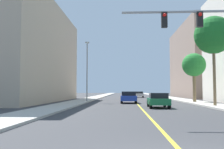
{
  "coord_description": "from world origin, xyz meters",
  "views": [
    {
      "loc": [
        -1.49,
        -5.8,
        1.63
      ],
      "look_at": [
        -2.73,
        19.21,
        3.17
      ],
      "focal_mm": 40.69,
      "sensor_mm": 36.0,
      "label": 1
    }
  ],
  "objects_px": {
    "palm_mid": "(213,35)",
    "car_silver": "(139,94)",
    "car_green": "(158,100)",
    "car_blue": "(129,97)",
    "street_lamp": "(87,68)",
    "palm_far": "(194,65)"
  },
  "relations": [
    {
      "from": "palm_mid",
      "to": "car_green",
      "type": "distance_m",
      "value": 8.54
    },
    {
      "from": "car_green",
      "to": "street_lamp",
      "type": "bearing_deg",
      "value": 127.29
    },
    {
      "from": "car_silver",
      "to": "car_blue",
      "type": "bearing_deg",
      "value": -94.35
    },
    {
      "from": "palm_far",
      "to": "car_silver",
      "type": "distance_m",
      "value": 24.44
    },
    {
      "from": "palm_far",
      "to": "car_silver",
      "type": "relative_size",
      "value": 1.52
    },
    {
      "from": "car_silver",
      "to": "car_green",
      "type": "distance_m",
      "value": 32.61
    },
    {
      "from": "palm_far",
      "to": "car_blue",
      "type": "relative_size",
      "value": 1.53
    },
    {
      "from": "palm_far",
      "to": "car_green",
      "type": "distance_m",
      "value": 11.61
    },
    {
      "from": "street_lamp",
      "to": "car_silver",
      "type": "bearing_deg",
      "value": 68.42
    },
    {
      "from": "palm_mid",
      "to": "car_silver",
      "type": "relative_size",
      "value": 2.13
    },
    {
      "from": "palm_mid",
      "to": "palm_far",
      "type": "bearing_deg",
      "value": 88.69
    },
    {
      "from": "car_blue",
      "to": "car_silver",
      "type": "xyz_separation_m",
      "value": [
        2.7,
        24.43,
        -0.04
      ]
    },
    {
      "from": "car_silver",
      "to": "palm_mid",
      "type": "bearing_deg",
      "value": -78.04
    },
    {
      "from": "car_blue",
      "to": "car_silver",
      "type": "bearing_deg",
      "value": 84.2
    },
    {
      "from": "street_lamp",
      "to": "car_blue",
      "type": "relative_size",
      "value": 2.03
    },
    {
      "from": "palm_far",
      "to": "car_silver",
      "type": "xyz_separation_m",
      "value": [
        -5.69,
        23.42,
        -4.09
      ]
    },
    {
      "from": "car_silver",
      "to": "car_green",
      "type": "height_order",
      "value": "car_green"
    },
    {
      "from": "street_lamp",
      "to": "car_silver",
      "type": "relative_size",
      "value": 2.01
    },
    {
      "from": "car_blue",
      "to": "palm_far",
      "type": "bearing_deg",
      "value": 7.36
    },
    {
      "from": "street_lamp",
      "to": "car_silver",
      "type": "xyz_separation_m",
      "value": [
        8.43,
        21.32,
        -3.99
      ]
    },
    {
      "from": "palm_mid",
      "to": "palm_far",
      "type": "distance_m",
      "value": 8.13
    },
    {
      "from": "palm_far",
      "to": "palm_mid",
      "type": "bearing_deg",
      "value": -91.31
    }
  ]
}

